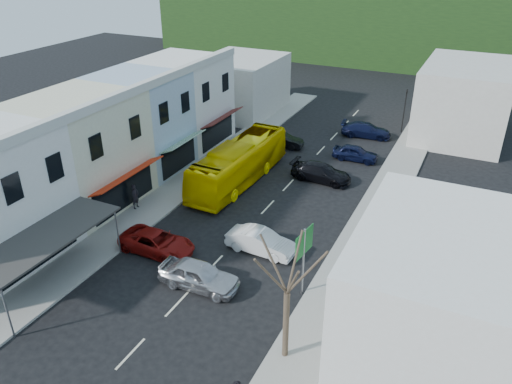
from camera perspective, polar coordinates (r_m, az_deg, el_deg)
name	(u,v)px	position (r m, az deg, el deg)	size (l,w,h in m)	color
ground	(214,265)	(30.79, -4.87, -8.31)	(120.00, 120.00, 0.00)	black
sidewalk_left	(195,177)	(41.52, -6.98, 1.76)	(3.00, 52.00, 0.15)	gray
sidewalk_right	(375,216)	(36.50, 13.47, -2.69)	(3.00, 52.00, 0.15)	gray
shopfront_row	(100,143)	(39.26, -17.42, 5.36)	(8.25, 30.00, 8.00)	silver
right_building	(450,322)	(22.25, 21.33, -13.66)	(8.00, 9.00, 8.00)	silver
distant_block_left	(240,85)	(56.46, -1.84, 12.11)	(8.00, 10.00, 6.00)	#B7B2A8
distant_block_right	(464,100)	(53.36, 22.67, 9.66)	(8.00, 12.00, 7.00)	#B7B2A8
hillside	(407,12)	(88.34, 16.84, 19.10)	(80.00, 26.00, 14.00)	black
bus	(239,164)	(39.92, -1.95, 3.20)	(2.50, 11.60, 3.10)	#ECCA02
car_silver	(199,277)	(28.77, -6.52, -9.58)	(1.80, 4.40, 1.40)	#B5B5BA
car_white	(261,242)	(31.47, 0.56, -5.77)	(1.80, 4.40, 1.40)	silver
car_red	(157,242)	(32.10, -11.26, -5.65)	(1.90, 4.60, 1.40)	maroon
car_black_near	(321,173)	(40.80, 7.44, 2.21)	(1.84, 4.50, 1.40)	black
car_navy_mid	(355,153)	(45.06, 11.28, 4.42)	(1.80, 4.40, 1.40)	black
car_black_far	(282,140)	(47.11, 2.94, 5.96)	(1.80, 4.40, 1.40)	black
car_navy_far	(366,130)	(50.71, 12.47, 6.93)	(1.84, 4.50, 1.40)	black
pedestrian_left	(135,197)	(37.04, -13.62, -0.60)	(0.60, 0.40, 1.70)	black
direction_sign	(303,262)	(27.39, 5.41, -8.01)	(0.46, 1.91, 4.21)	#125D1F
street_tree	(287,293)	(22.51, 3.57, -11.42)	(2.54, 2.54, 7.69)	#362B22
traffic_signal	(404,111)	(52.36, 16.58, 8.87)	(0.45, 0.90, 4.47)	black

